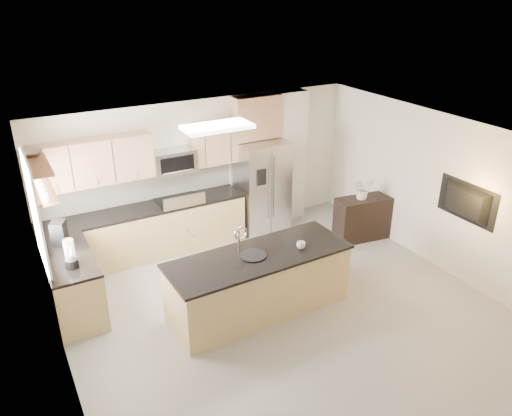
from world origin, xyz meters
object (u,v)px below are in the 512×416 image
credenza (362,218)px  island (259,282)px  blender (70,256)px  bowl (32,153)px  television (463,203)px  range (180,224)px  flower_vase (363,183)px  platter (253,255)px  coffee_maker (59,233)px  kettle (72,253)px  microwave (174,161)px  refrigerator (262,187)px  cup (301,245)px

credenza → island: bearing=-152.0°
blender → bowl: bearing=103.9°
television → range: bearing=48.4°
blender → flower_vase: flower_vase is taller
platter → coffee_maker: size_ratio=1.06×
credenza → kettle: size_ratio=3.93×
microwave → platter: (0.22, -2.48, -0.69)m
refrigerator → cup: (-0.72, -2.45, 0.09)m
platter → kettle: size_ratio=1.46×
refrigerator → island: size_ratio=0.65×
refrigerator → flower_vase: 1.91m
flower_vase → television: bearing=-76.5°
blender → television: bearing=-17.0°
range → bowl: bearing=-162.6°
bowl → island: bearing=-32.8°
microwave → credenza: size_ratio=0.74×
blender → coffee_maker: bearing=91.5°
island → kettle: size_ratio=10.37×
refrigerator → flower_vase: refrigerator is taller
credenza → blender: bearing=-171.3°
platter → flower_vase: bearing=20.2°
refrigerator → bowl: bowl is taller
flower_vase → television: 1.88m
island → platter: 0.48m
island → television: size_ratio=2.53×
range → credenza: (3.13, -1.32, -0.06)m
flower_vase → blender: bearing=-178.8°
credenza → range: bearing=164.8°
bowl → kettle: bearing=-66.1°
coffee_maker → cup: bearing=-31.4°
microwave → credenza: 3.65m
blender → bowl: bowl is taller
platter → island: bearing=-4.3°
range → television: television is taller
flower_vase → island: bearing=-159.0°
cup → platter: 0.73m
blender → island: bearing=-21.6°
island → television: (3.20, -0.76, 0.88)m
platter → kettle: bearing=153.1°
coffee_maker → flower_vase: (5.17, -0.66, 0.04)m
range → flower_vase: size_ratio=1.87×
bowl → range: bearing=17.4°
island → blender: 2.65m
kettle → bowl: size_ratio=0.73×
cup → coffee_maker: coffee_maker is taller
refrigerator → flower_vase: (1.42, -1.26, 0.24)m
range → microwave: microwave is taller
credenza → blender: size_ratio=2.44×
microwave → blender: size_ratio=1.80×
bowl → refrigerator: bearing=9.6°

